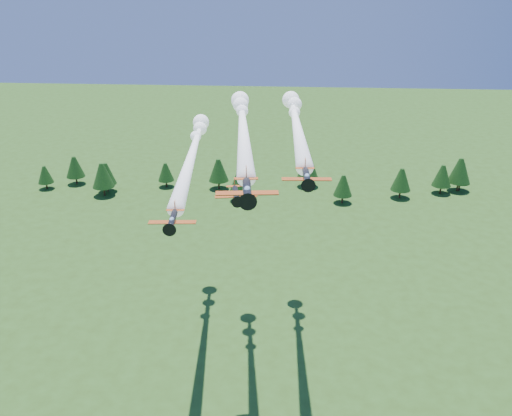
# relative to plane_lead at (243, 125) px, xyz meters

# --- Properties ---
(plane_lead) EXTENTS (11.49, 57.27, 3.70)m
(plane_lead) POSITION_rel_plane_lead_xyz_m (0.00, 0.00, 0.00)
(plane_lead) COLOR black
(plane_lead) RESTS_ON ground
(plane_left) EXTENTS (9.85, 59.66, 3.70)m
(plane_left) POSITION_rel_plane_lead_xyz_m (-10.60, 8.21, -7.43)
(plane_left) COLOR black
(plane_left) RESTS_ON ground
(plane_right) EXTENTS (8.07, 54.23, 3.70)m
(plane_right) POSITION_rel_plane_lead_xyz_m (9.35, 7.57, -1.23)
(plane_right) COLOR black
(plane_right) RESTS_ON ground
(plane_slot) EXTENTS (6.76, 7.40, 2.36)m
(plane_slot) POSITION_rel_plane_lead_xyz_m (0.23, -14.98, -7.12)
(plane_slot) COLOR black
(plane_slot) RESTS_ON ground
(treeline) EXTENTS (171.83, 22.50, 11.91)m
(treeline) POSITION_rel_plane_lead_xyz_m (4.83, 87.56, -40.15)
(treeline) COLOR #382314
(treeline) RESTS_ON ground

